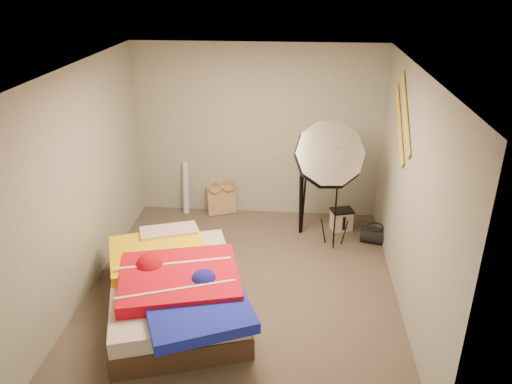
# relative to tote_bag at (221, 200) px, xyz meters

# --- Properties ---
(floor) EXTENTS (4.00, 4.00, 0.00)m
(floor) POSITION_rel_tote_bag_xyz_m (0.54, -1.90, -0.21)
(floor) COLOR brown
(floor) RESTS_ON ground
(ceiling) EXTENTS (4.00, 4.00, 0.00)m
(ceiling) POSITION_rel_tote_bag_xyz_m (0.54, -1.90, 2.29)
(ceiling) COLOR silver
(ceiling) RESTS_ON wall_back
(wall_back) EXTENTS (3.50, 0.00, 3.50)m
(wall_back) POSITION_rel_tote_bag_xyz_m (0.54, 0.10, 1.04)
(wall_back) COLOR #9B9E8F
(wall_back) RESTS_ON floor
(wall_front) EXTENTS (3.50, 0.00, 3.50)m
(wall_front) POSITION_rel_tote_bag_xyz_m (0.54, -3.90, 1.04)
(wall_front) COLOR #9B9E8F
(wall_front) RESTS_ON floor
(wall_left) EXTENTS (0.00, 4.00, 4.00)m
(wall_left) POSITION_rel_tote_bag_xyz_m (-1.21, -1.90, 1.04)
(wall_left) COLOR #9B9E8F
(wall_left) RESTS_ON floor
(wall_right) EXTENTS (0.00, 4.00, 4.00)m
(wall_right) POSITION_rel_tote_bag_xyz_m (2.29, -1.90, 1.04)
(wall_right) COLOR #9B9E8F
(wall_right) RESTS_ON floor
(tote_bag) EXTENTS (0.46, 0.33, 0.44)m
(tote_bag) POSITION_rel_tote_bag_xyz_m (0.00, 0.00, 0.00)
(tote_bag) COLOR tan
(tote_bag) RESTS_ON floor
(wrapping_roll) EXTENTS (0.10, 0.23, 0.79)m
(wrapping_roll) POSITION_rel_tote_bag_xyz_m (-0.53, 0.00, 0.18)
(wrapping_roll) COLOR #59A4C0
(wrapping_roll) RESTS_ON floor
(camera_case) EXTENTS (0.32, 0.27, 0.28)m
(camera_case) POSITION_rel_tote_bag_xyz_m (1.77, -0.37, -0.07)
(camera_case) COLOR silver
(camera_case) RESTS_ON floor
(duffel_bag) EXTENTS (0.41, 0.30, 0.22)m
(duffel_bag) POSITION_rel_tote_bag_xyz_m (2.19, -0.72, -0.10)
(duffel_bag) COLOR black
(duffel_bag) RESTS_ON floor
(wall_stripe_upper) EXTENTS (0.02, 0.91, 0.78)m
(wall_stripe_upper) POSITION_rel_tote_bag_xyz_m (2.27, -1.30, 1.74)
(wall_stripe_upper) COLOR gold
(wall_stripe_upper) RESTS_ON wall_right
(wall_stripe_lower) EXTENTS (0.02, 0.91, 0.78)m
(wall_stripe_lower) POSITION_rel_tote_bag_xyz_m (2.27, -1.05, 1.54)
(wall_stripe_lower) COLOR gold
(wall_stripe_lower) RESTS_ON wall_right
(bed) EXTENTS (1.90, 2.26, 0.56)m
(bed) POSITION_rel_tote_bag_xyz_m (-0.13, -2.37, 0.07)
(bed) COLOR #443121
(bed) RESTS_ON floor
(photo_umbrella) EXTENTS (1.04, 0.74, 1.82)m
(photo_umbrella) POSITION_rel_tote_bag_xyz_m (1.50, -0.93, 1.09)
(photo_umbrella) COLOR black
(photo_umbrella) RESTS_ON floor
(camera_tripod) EXTENTS (0.07, 0.07, 1.18)m
(camera_tripod) POSITION_rel_tote_bag_xyz_m (1.19, -0.52, 0.46)
(camera_tripod) COLOR black
(camera_tripod) RESTS_ON floor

